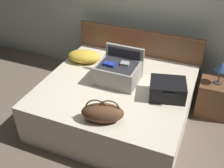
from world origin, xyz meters
TOP-DOWN VIEW (x-y plane):
  - ground_plane at (0.00, 0.00)m, footprint 12.00×12.00m
  - back_wall at (0.00, 1.65)m, footprint 8.00×0.10m
  - bed at (0.00, 0.40)m, footprint 1.90×1.81m
  - headboard at (0.00, 1.34)m, footprint 1.94×0.08m
  - hard_case_large at (-0.01, 0.50)m, footprint 0.54×0.46m
  - hard_case_medium at (0.67, 0.41)m, footprint 0.50×0.44m
  - duffel_bag at (0.12, -0.29)m, footprint 0.51×0.36m
  - pillow_near_headboard at (-0.15, 0.97)m, footprint 0.43×0.29m
  - pillow_center_head at (-0.67, 0.80)m, footprint 0.53×0.38m
  - nightstand at (1.23, 1.05)m, footprint 0.44×0.40m
  - table_lamp at (1.23, 1.05)m, footprint 0.17×0.17m

SIDE VIEW (x-z plane):
  - ground_plane at x=0.00m, z-range 0.00..0.00m
  - nightstand at x=1.23m, z-range 0.00..0.51m
  - bed at x=0.00m, z-range 0.00..0.57m
  - headboard at x=0.00m, z-range 0.00..0.96m
  - pillow_near_headboard at x=-0.15m, z-range 0.57..0.74m
  - pillow_center_head at x=-0.67m, z-range 0.57..0.74m
  - hard_case_medium at x=0.67m, z-range 0.57..0.78m
  - duffel_bag at x=0.12m, z-range 0.54..0.82m
  - hard_case_large at x=-0.01m, z-range 0.51..0.93m
  - table_lamp at x=1.23m, z-range 0.59..0.92m
  - back_wall at x=0.00m, z-range 0.00..2.60m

